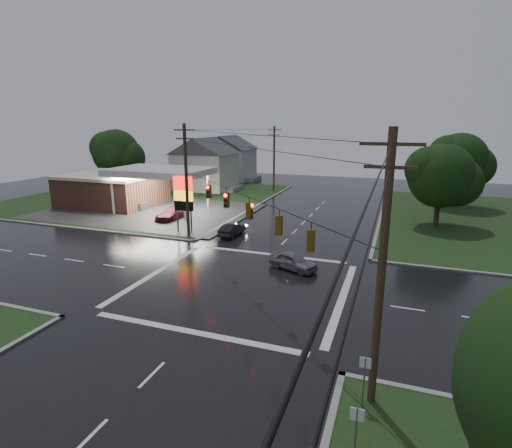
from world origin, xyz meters
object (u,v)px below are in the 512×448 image
(car_crossing, at_px, (293,261))
(utility_pole_nw, at_px, (186,180))
(tree_ne_near, at_px, (442,176))
(pylon_sign, at_px, (183,195))
(tree_ne_far, at_px, (460,161))
(car_pump, at_px, (172,213))
(utility_pole_se, at_px, (381,271))
(gas_station, at_px, (119,187))
(house_far, at_px, (228,157))
(car_north, at_px, (232,229))
(tree_nw_behind, at_px, (117,153))
(utility_pole_n, at_px, (274,158))
(house_near, at_px, (205,163))

(car_crossing, bearing_deg, utility_pole_nw, 87.84)
(tree_ne_near, distance_m, car_crossing, 21.78)
(tree_ne_near, relative_size, car_crossing, 2.27)
(pylon_sign, relative_size, tree_ne_far, 0.61)
(tree_ne_far, distance_m, car_crossing, 33.63)
(pylon_sign, xyz_separation_m, tree_ne_near, (24.64, 11.49, 1.55))
(tree_ne_near, distance_m, car_pump, 30.17)
(utility_pole_se, distance_m, car_crossing, 16.10)
(gas_station, xyz_separation_m, house_far, (3.73, 28.30, 1.86))
(tree_ne_near, xyz_separation_m, car_pump, (-29.01, -6.73, -4.84))
(tree_ne_near, bearing_deg, house_far, 144.23)
(house_far, bearing_deg, car_pump, -77.80)
(car_north, xyz_separation_m, car_crossing, (8.23, -7.26, 0.05))
(utility_pole_nw, bearing_deg, tree_ne_near, 27.86)
(pylon_sign, height_order, car_crossing, pylon_sign)
(car_pump, bearing_deg, tree_nw_behind, 147.41)
(tree_ne_far, bearing_deg, car_north, -135.21)
(tree_ne_near, xyz_separation_m, tree_ne_far, (3.01, 12.00, 0.62))
(utility_pole_se, xyz_separation_m, utility_pole_n, (-19.00, 47.50, -0.25))
(pylon_sign, relative_size, car_pump, 1.20)
(utility_pole_se, relative_size, house_near, 1.00)
(tree_ne_far, height_order, car_north, tree_ne_far)
(pylon_sign, height_order, tree_nw_behind, tree_nw_behind)
(house_far, height_order, tree_ne_near, tree_ne_near)
(house_far, relative_size, car_north, 2.91)
(utility_pole_n, bearing_deg, car_pump, -103.29)
(house_far, height_order, car_north, house_far)
(house_far, bearing_deg, tree_nw_behind, -123.44)
(house_far, bearing_deg, gas_station, -97.50)
(house_near, distance_m, car_crossing, 39.80)
(gas_station, distance_m, utility_pole_nw, 19.38)
(utility_pole_se, distance_m, utility_pole_n, 51.16)
(gas_station, xyz_separation_m, tree_ne_near, (39.82, 2.29, 3.01))
(house_far, bearing_deg, car_north, -65.91)
(house_near, bearing_deg, tree_ne_near, -21.76)
(gas_station, height_order, tree_ne_far, tree_ne_far)
(gas_station, height_order, utility_pole_se, utility_pole_se)
(utility_pole_nw, bearing_deg, house_far, 107.92)
(tree_nw_behind, bearing_deg, house_near, 24.98)
(gas_station, bearing_deg, tree_ne_near, 3.30)
(utility_pole_nw, height_order, car_pump, utility_pole_nw)
(utility_pole_nw, height_order, tree_ne_near, utility_pole_nw)
(tree_ne_far, xyz_separation_m, car_pump, (-32.02, -18.73, -5.45))
(gas_station, relative_size, utility_pole_se, 2.38)
(house_far, bearing_deg, tree_ne_near, -35.77)
(utility_pole_nw, bearing_deg, house_near, 113.37)
(house_near, distance_m, car_pump, 21.92)
(utility_pole_n, bearing_deg, tree_nw_behind, -161.79)
(tree_nw_behind, height_order, car_crossing, tree_nw_behind)
(house_near, relative_size, tree_nw_behind, 1.10)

